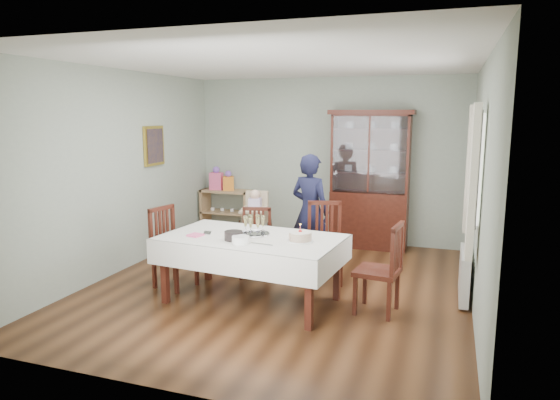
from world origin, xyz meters
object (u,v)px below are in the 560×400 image
at_px(chair_end_left, 174,263).
at_px(high_chair, 255,231).
at_px(sideboard, 227,212).
at_px(woman, 310,211).
at_px(china_cabinet, 370,178).
at_px(chair_far_right, 325,258).
at_px(gift_bag_pink, 216,179).
at_px(chair_end_right, 379,286).
at_px(champagne_tray, 254,229).
at_px(gift_bag_orange, 228,181).
at_px(chair_far_left, 255,256).
at_px(dining_table, 252,269).
at_px(birthday_cake, 300,237).

xyz_separation_m(chair_end_left, high_chair, (0.49, 1.49, 0.11)).
relative_size(sideboard, woman, 0.57).
height_order(china_cabinet, chair_far_right, china_cabinet).
bearing_deg(sideboard, chair_far_right, -40.04).
distance_m(chair_end_left, gift_bag_pink, 2.83).
xyz_separation_m(china_cabinet, chair_end_right, (0.53, -2.66, -0.83)).
bearing_deg(woman, high_chair, 5.16).
bearing_deg(chair_end_left, champagne_tray, -81.00).
distance_m(gift_bag_pink, gift_bag_orange, 0.23).
distance_m(woman, gift_bag_orange, 2.30).
distance_m(chair_far_left, woman, 0.98).
xyz_separation_m(woman, champagne_tray, (-0.28, -1.36, 0.03)).
bearing_deg(dining_table, high_chair, 110.36).
distance_m(champagne_tray, birthday_cake, 0.59).
distance_m(chair_far_left, gift_bag_orange, 2.42).
bearing_deg(chair_far_left, birthday_cake, -58.42).
bearing_deg(champagne_tray, gift_bag_orange, 120.05).
bearing_deg(chair_far_left, dining_table, -83.85).
distance_m(high_chair, birthday_cake, 2.09).
relative_size(china_cabinet, chair_end_left, 2.20).
distance_m(chair_far_left, chair_end_left, 1.07).
xyz_separation_m(dining_table, chair_far_right, (0.62, 0.94, -0.08)).
xyz_separation_m(chair_far_right, champagne_tray, (-0.62, -0.85, 0.53)).
bearing_deg(gift_bag_pink, champagne_tray, -56.42).
height_order(dining_table, woman, woman).
bearing_deg(high_chair, chair_far_left, -76.62).
height_order(sideboard, chair_far_left, chair_far_left).
bearing_deg(china_cabinet, dining_table, -107.40).
xyz_separation_m(chair_far_right, chair_end_right, (0.79, -0.80, -0.01)).
relative_size(chair_end_left, woman, 0.62).
distance_m(dining_table, champagne_tray, 0.45).
relative_size(chair_far_left, chair_far_right, 0.88).
xyz_separation_m(woman, birthday_cake, (0.30, -1.48, 0.02)).
bearing_deg(sideboard, high_chair, -49.49).
bearing_deg(woman, dining_table, 96.25).
xyz_separation_m(dining_table, birthday_cake, (0.58, -0.03, 0.43)).
relative_size(china_cabinet, woman, 1.37).
bearing_deg(gift_bag_orange, chair_far_right, -40.36).
bearing_deg(chair_end_right, chair_end_left, -83.01).
height_order(dining_table, birthday_cake, birthday_cake).
bearing_deg(gift_bag_pink, chair_far_right, -37.55).
relative_size(high_chair, gift_bag_orange, 2.98).
bearing_deg(dining_table, sideboard, 119.83).
bearing_deg(gift_bag_orange, china_cabinet, -0.04).
xyz_separation_m(dining_table, gift_bag_orange, (-1.57, 2.81, 0.57)).
bearing_deg(china_cabinet, chair_end_right, -78.72).
bearing_deg(chair_end_left, dining_table, -85.77).
height_order(chair_end_left, gift_bag_pink, gift_bag_pink).
xyz_separation_m(chair_far_left, gift_bag_orange, (-1.27, 1.94, 0.69)).
height_order(chair_far_left, chair_end_left, chair_end_left).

